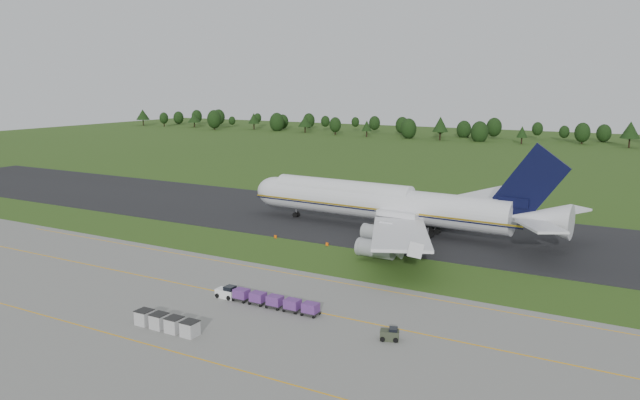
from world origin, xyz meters
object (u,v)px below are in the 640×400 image
Objects in this scene: utility_cart at (389,335)px; edge_markers at (301,241)px; baggage_train at (264,299)px; uld_row at (167,323)px; aircraft at (387,203)px.

utility_cart is 0.21× the size of edge_markers.
uld_row is (-5.38, -12.49, 0.04)m from baggage_train.
uld_row is (-2.09, -59.88, -4.40)m from aircraft.
edge_markers is at bearing 113.15° from baggage_train.
aircraft is 20.03m from edge_markers.
utility_cart is at bearing -45.86° from edge_markers.
utility_cart is (18.73, -2.13, -0.30)m from baggage_train.
utility_cart is 26.24m from uld_row.
baggage_train is 33.39m from edge_markers.
aircraft reaches higher than baggage_train.
baggage_train is at bearing -86.04° from aircraft.
uld_row is at bearing -79.82° from edge_markers.
utility_cart is at bearing 23.26° from uld_row.
baggage_train reaches higher than utility_cart.
baggage_train is 6.53× the size of utility_cart.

